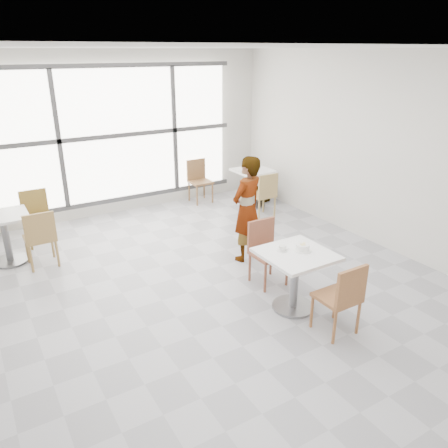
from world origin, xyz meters
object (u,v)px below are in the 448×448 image
plant_right (264,185)px  bg_table_left (5,232)px  chair_near (343,295)px  bg_chair_left_near (40,235)px  bg_chair_left_far (36,213)px  main_table (295,270)px  oatmeal_bowl (303,247)px  coffee_cup (282,248)px  chair_far (265,247)px  bg_chair_right_near (264,193)px  person (247,209)px  bg_chair_right_far (199,178)px  bg_table_right (253,182)px

plant_right → bg_table_left: bearing=-175.8°
chair_near → bg_chair_left_near: (-2.52, 3.44, 0.00)m
chair_near → bg_chair_left_far: 5.04m
chair_near → main_table: bearing=-82.3°
main_table → bg_chair_left_far: (-2.31, 3.74, -0.02)m
oatmeal_bowl → coffee_cup: size_ratio=1.32×
chair_far → plant_right: bearing=54.3°
coffee_cup → chair_near: bearing=-76.3°
main_table → bg_chair_right_near: (1.53, 2.72, -0.02)m
chair_far → coffee_cup: (-0.21, -0.61, 0.28)m
person → bg_chair_right_far: bearing=-122.8°
oatmeal_bowl → coffee_cup: oatmeal_bowl is taller
bg_chair_left_far → chair_near: bearing=-61.5°
bg_chair_right_near → bg_chair_right_far: same height
coffee_cup → bg_chair_left_near: size_ratio=0.18×
person → bg_chair_left_near: bearing=-44.8°
chair_near → bg_table_right: bearing=-111.9°
oatmeal_bowl → bg_chair_left_far: 4.45m
chair_near → bg_chair_left_far: size_ratio=1.00×
bg_table_left → oatmeal_bowl: bearing=-47.2°
bg_table_left → bg_chair_left_far: bearing=46.0°
chair_far → plant_right: size_ratio=1.26×
main_table → oatmeal_bowl: size_ratio=3.81×
oatmeal_bowl → bg_chair_right_near: size_ratio=0.24×
main_table → chair_far: 0.75m
bg_chair_left_near → bg_chair_left_far: (0.12, 0.99, 0.00)m
bg_table_right → plant_right: bearing=19.3°
bg_chair_left_near → chair_near: bearing=126.2°
bg_chair_left_far → bg_chair_left_near: bearing=-96.7°
bg_table_right → bg_chair_right_near: (-0.22, -0.70, 0.01)m
oatmeal_bowl → main_table: bearing=-173.6°
chair_near → bg_chair_right_far: 5.01m
bg_table_right → chair_far: bearing=-121.6°
bg_chair_right_far → bg_table_right: bearing=-46.3°
plant_right → chair_near: bearing=-115.5°
main_table → bg_chair_right_far: size_ratio=0.92×
bg_table_right → bg_chair_left_far: 4.06m
bg_chair_left_near → person: bearing=154.4°
bg_chair_left_far → bg_chair_right_far: bearing=8.9°
person → plant_right: (1.84, 2.10, -0.45)m
coffee_cup → bg_table_left: coffee_cup is taller
oatmeal_bowl → bg_chair_left_near: size_ratio=0.24×
main_table → chair_near: (0.09, -0.69, -0.02)m
bg_chair_left_near → bg_chair_left_far: 1.00m
bg_chair_left_far → plant_right: bg_chair_left_far is taller
bg_chair_right_near → plant_right: size_ratio=1.26×
bg_table_right → bg_chair_left_near: size_ratio=0.86×
bg_table_left → bg_chair_left_near: bg_chair_left_near is taller
bg_chair_right_far → main_table: bearing=-102.6°
chair_far → person: bearing=76.2°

